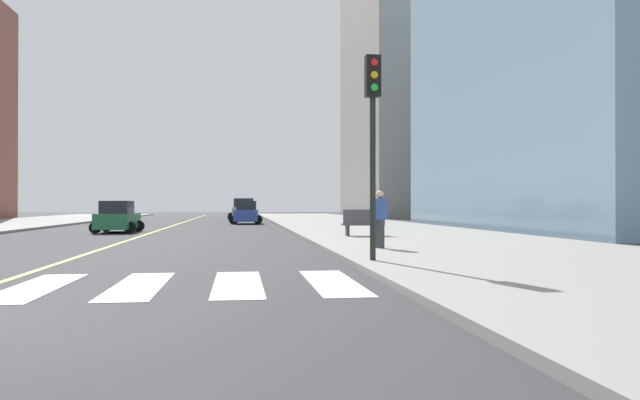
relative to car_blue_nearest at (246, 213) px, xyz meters
The scene contains 9 objects.
sidewalk_kerb_east 20.81m from the car_blue_nearest, 70.07° to the right, with size 10.00×120.00×0.15m, color gray.
lane_divider_paint 5.19m from the car_blue_nearest, behind, with size 0.16×80.00×0.01m, color yellow.
parking_garage_concrete 37.37m from the car_blue_nearest, 49.12° to the left, with size 18.00×24.00×30.09m, color gray.
car_blue_nearest is the anchor object (origin of this frame).
car_green_second 15.28m from the car_blue_nearest, 116.97° to the right, with size 2.41×3.79×1.67m.
car_silver_third 9.04m from the car_blue_nearest, 91.06° to the left, with size 2.89×4.57×2.03m.
traffic_light_near_corner 32.91m from the car_blue_nearest, 85.43° to the right, with size 0.36×0.41×4.94m.
park_bench 21.89m from the car_blue_nearest, 77.62° to the right, with size 1.80×0.56×1.12m.
pedestrian_waiting_east 28.90m from the car_blue_nearest, 82.60° to the right, with size 0.44×0.44×1.77m.
Camera 1 is at (4.51, -7.65, 1.50)m, focal length 34.56 mm.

